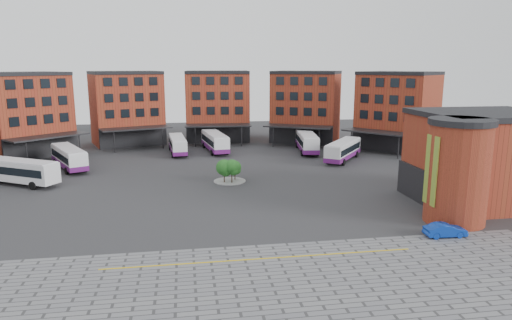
{
  "coord_description": "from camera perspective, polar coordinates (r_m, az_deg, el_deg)",
  "views": [
    {
      "loc": [
        -4.01,
        -48.76,
        15.73
      ],
      "look_at": [
        4.86,
        6.86,
        4.0
      ],
      "focal_mm": 32.0,
      "sensor_mm": 36.0,
      "label": 1
    }
  ],
  "objects": [
    {
      "name": "bus_b",
      "position": [
        76.1,
        -22.35,
        0.33
      ],
      "size": [
        7.69,
        11.85,
        3.34
      ],
      "rotation": [
        0.0,
        0.0,
        0.46
      ],
      "color": "silver",
      "rests_on": "ground"
    },
    {
      "name": "blue_car",
      "position": [
        46.52,
        22.58,
        -8.09
      ],
      "size": [
        3.97,
        1.49,
        1.29
      ],
      "primitive_type": "imported",
      "rotation": [
        0.0,
        0.0,
        1.54
      ],
      "color": "#0B309A",
      "rests_on": "ground"
    },
    {
      "name": "ground",
      "position": [
        51.39,
        -4.17,
        -6.09
      ],
      "size": [
        160.0,
        160.0,
        0.0
      ],
      "primitive_type": "plane",
      "color": "#28282B",
      "rests_on": "ground"
    },
    {
      "name": "bus_f",
      "position": [
        77.78,
        10.83,
        1.23
      ],
      "size": [
        9.24,
        11.03,
        3.32
      ],
      "rotation": [
        0.0,
        0.0,
        -0.65
      ],
      "color": "silver",
      "rests_on": "ground"
    },
    {
      "name": "tree_island",
      "position": [
        62.17,
        -3.32,
        -1.12
      ],
      "size": [
        4.4,
        4.4,
        3.31
      ],
      "color": "gray",
      "rests_on": "ground"
    },
    {
      "name": "bus_c",
      "position": [
        83.82,
        -9.76,
        1.93
      ],
      "size": [
        3.46,
        11.06,
        3.07
      ],
      "rotation": [
        0.0,
        0.0,
        0.09
      ],
      "color": "silver",
      "rests_on": "ground"
    },
    {
      "name": "yellow_line",
      "position": [
        38.61,
        0.7,
        -12.23
      ],
      "size": [
        26.0,
        0.15,
        0.02
      ],
      "primitive_type": "cube",
      "color": "gold",
      "rests_on": "paving_zone"
    },
    {
      "name": "bus_e",
      "position": [
        84.75,
        6.38,
        2.3
      ],
      "size": [
        4.49,
        12.7,
        3.5
      ],
      "rotation": [
        0.0,
        0.0,
        -0.13
      ],
      "color": "silver",
      "rests_on": "ground"
    },
    {
      "name": "paving_zone",
      "position": [
        31.61,
        3.28,
        -18.07
      ],
      "size": [
        50.0,
        22.0,
        0.02
      ],
      "primitive_type": "cube",
      "color": "slate",
      "rests_on": "ground"
    },
    {
      "name": "bus_a",
      "position": [
        68.67,
        -27.59,
        -1.12
      ],
      "size": [
        11.71,
        8.46,
        3.39
      ],
      "rotation": [
        0.0,
        0.0,
        1.04
      ],
      "color": "silver",
      "rests_on": "ground"
    },
    {
      "name": "bus_d",
      "position": [
        84.98,
        -5.16,
        2.33
      ],
      "size": [
        4.52,
        12.55,
        3.46
      ],
      "rotation": [
        0.0,
        0.0,
        0.14
      ],
      "color": "silver",
      "rests_on": "ground"
    },
    {
      "name": "east_building",
      "position": [
        57.16,
        26.05,
        0.03
      ],
      "size": [
        17.4,
        15.4,
        10.6
      ],
      "color": "maroon",
      "rests_on": "ground"
    },
    {
      "name": "main_building",
      "position": [
        87.43,
        -9.57,
        6.02
      ],
      "size": [
        94.14,
        42.48,
        14.6
      ],
      "color": "maroon",
      "rests_on": "ground"
    }
  ]
}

